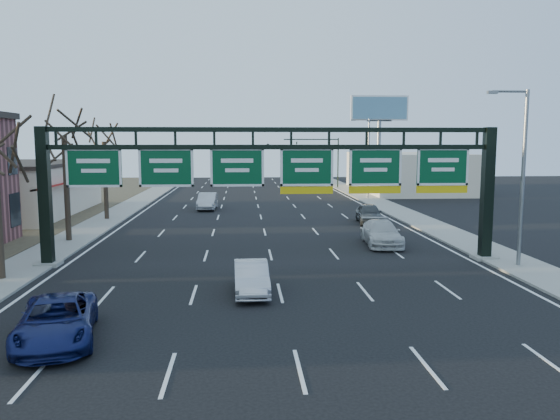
{
  "coord_description": "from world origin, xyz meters",
  "views": [
    {
      "loc": [
        -1.57,
        -20.63,
        6.39
      ],
      "look_at": [
        0.21,
        5.0,
        3.2
      ],
      "focal_mm": 35.0,
      "sensor_mm": 36.0,
      "label": 1
    }
  ],
  "objects": [
    {
      "name": "ground",
      "position": [
        0.0,
        0.0,
        0.0
      ],
      "size": [
        160.0,
        160.0,
        0.0
      ],
      "primitive_type": "plane",
      "color": "black",
      "rests_on": "ground"
    },
    {
      "name": "sidewalk_left",
      "position": [
        -12.8,
        20.0,
        0.06
      ],
      "size": [
        3.0,
        120.0,
        0.12
      ],
      "primitive_type": "cube",
      "color": "gray",
      "rests_on": "ground"
    },
    {
      "name": "sidewalk_right",
      "position": [
        12.8,
        20.0,
        0.06
      ],
      "size": [
        3.0,
        120.0,
        0.12
      ],
      "primitive_type": "cube",
      "color": "gray",
      "rests_on": "ground"
    },
    {
      "name": "lane_markings",
      "position": [
        0.0,
        20.0,
        0.01
      ],
      "size": [
        21.6,
        120.0,
        0.01
      ],
      "primitive_type": "cube",
      "color": "white",
      "rests_on": "ground"
    },
    {
      "name": "sign_gantry",
      "position": [
        0.16,
        8.0,
        4.63
      ],
      "size": [
        24.6,
        1.2,
        7.2
      ],
      "color": "black",
      "rests_on": "ground"
    },
    {
      "name": "cream_strip",
      "position": [
        -21.48,
        29.0,
        2.36
      ],
      "size": [
        10.9,
        18.4,
        4.7
      ],
      "color": "beige",
      "rests_on": "ground"
    },
    {
      "name": "building_right_distant",
      "position": [
        20.0,
        50.0,
        2.5
      ],
      "size": [
        12.0,
        20.0,
        5.0
      ],
      "primitive_type": "cube",
      "color": "beige",
      "rests_on": "ground"
    },
    {
      "name": "tree_mid",
      "position": [
        -12.8,
        15.0,
        7.85
      ],
      "size": [
        3.6,
        3.6,
        9.24
      ],
      "color": "#2F251A",
      "rests_on": "sidewalk_left"
    },
    {
      "name": "tree_far",
      "position": [
        -12.8,
        25.0,
        7.48
      ],
      "size": [
        3.6,
        3.6,
        8.86
      ],
      "color": "#2F251A",
      "rests_on": "sidewalk_left"
    },
    {
      "name": "streetlight_near",
      "position": [
        12.47,
        6.0,
        5.08
      ],
      "size": [
        2.15,
        0.22,
        9.0
      ],
      "color": "slate",
      "rests_on": "sidewalk_right"
    },
    {
      "name": "streetlight_far",
      "position": [
        12.47,
        40.0,
        5.08
      ],
      "size": [
        2.15,
        0.22,
        9.0
      ],
      "color": "slate",
      "rests_on": "sidewalk_right"
    },
    {
      "name": "billboard_right",
      "position": [
        15.0,
        44.98,
        9.06
      ],
      "size": [
        7.0,
        0.5,
        12.0
      ],
      "color": "slate",
      "rests_on": "ground"
    },
    {
      "name": "traffic_signal_mast",
      "position": [
        5.69,
        55.0,
        5.5
      ],
      "size": [
        10.16,
        0.54,
        7.0
      ],
      "color": "black",
      "rests_on": "ground"
    },
    {
      "name": "car_blue_suv",
      "position": [
        -7.57,
        -3.22,
        0.7
      ],
      "size": [
        3.32,
        5.42,
        1.4
      ],
      "primitive_type": "imported",
      "rotation": [
        0.0,
        0.0,
        0.21
      ],
      "color": "#121A50",
      "rests_on": "ground"
    },
    {
      "name": "car_silver_sedan",
      "position": [
        -1.22,
        2.07,
        0.67
      ],
      "size": [
        1.54,
        4.11,
        1.34
      ],
      "primitive_type": "imported",
      "rotation": [
        0.0,
        0.0,
        0.03
      ],
      "color": "#B6B5BA",
      "rests_on": "ground"
    },
    {
      "name": "car_white_wagon",
      "position": [
        7.1,
        12.53,
        0.75
      ],
      "size": [
        2.46,
        5.31,
        1.5
      ],
      "primitive_type": "imported",
      "rotation": [
        0.0,
        0.0,
        -0.07
      ],
      "color": "silver",
      "rests_on": "ground"
    },
    {
      "name": "car_grey_far",
      "position": [
        8.5,
        21.86,
        0.77
      ],
      "size": [
        2.25,
        4.69,
        1.55
      ],
      "primitive_type": "imported",
      "rotation": [
        0.0,
        0.0,
        -0.1
      ],
      "color": "#3D4042",
      "rests_on": "ground"
    },
    {
      "name": "car_silver_distant",
      "position": [
        -4.93,
        31.73,
        0.78
      ],
      "size": [
        1.8,
        4.79,
        1.56
      ],
      "primitive_type": "imported",
      "rotation": [
        0.0,
        0.0,
        -0.03
      ],
      "color": "#B6B7BB",
      "rests_on": "ground"
    }
  ]
}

